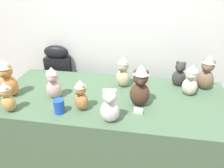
# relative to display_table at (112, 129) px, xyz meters

# --- Properties ---
(wall_back) EXTENTS (7.00, 0.08, 2.60)m
(wall_back) POSITION_rel_display_table_xyz_m (0.00, 0.68, 0.95)
(wall_back) COLOR white
(wall_back) RESTS_ON ground_plane
(display_table) EXTENTS (1.98, 0.86, 0.71)m
(display_table) POSITION_rel_display_table_xyz_m (0.00, 0.00, 0.00)
(display_table) COLOR #4C6B4C
(display_table) RESTS_ON ground_plane
(instrument_case) EXTENTS (0.28, 0.13, 0.95)m
(instrument_case) POSITION_rel_display_table_xyz_m (-0.72, 0.56, 0.13)
(instrument_case) COLOR black
(instrument_case) RESTS_ON ground_plane
(teddy_bear_caramel) EXTENTS (0.15, 0.14, 0.25)m
(teddy_bear_caramel) POSITION_rel_display_table_xyz_m (-0.20, -0.22, 0.48)
(teddy_bear_caramel) COLOR #B27A42
(teddy_bear_caramel) RESTS_ON display_table
(teddy_bear_cocoa) EXTENTS (0.16, 0.14, 0.35)m
(teddy_bear_cocoa) POSITION_rel_display_table_xyz_m (0.23, -0.09, 0.52)
(teddy_bear_cocoa) COLOR #4C3323
(teddy_bear_cocoa) RESTS_ON display_table
(teddy_bear_snow) EXTENTS (0.15, 0.13, 0.26)m
(teddy_bear_snow) POSITION_rel_display_table_xyz_m (0.04, -0.33, 0.48)
(teddy_bear_snow) COLOR white
(teddy_bear_snow) RESTS_ON display_table
(teddy_bear_mocha) EXTENTS (0.19, 0.18, 0.32)m
(teddy_bear_mocha) POSITION_rel_display_table_xyz_m (0.80, 0.28, 0.51)
(teddy_bear_mocha) COLOR #7F6047
(teddy_bear_mocha) RESTS_ON display_table
(teddy_bear_charcoal) EXTENTS (0.14, 0.13, 0.24)m
(teddy_bear_charcoal) POSITION_rel_display_table_xyz_m (0.58, 0.30, 0.47)
(teddy_bear_charcoal) COLOR #383533
(teddy_bear_charcoal) RESTS_ON display_table
(teddy_bear_honey) EXTENTS (0.14, 0.14, 0.24)m
(teddy_bear_honey) POSITION_rel_display_table_xyz_m (-0.73, -0.33, 0.47)
(teddy_bear_honey) COLOR tan
(teddy_bear_honey) RESTS_ON display_table
(teddy_bear_ginger) EXTENTS (0.15, 0.13, 0.33)m
(teddy_bear_ginger) POSITION_rel_display_table_xyz_m (-0.86, -0.13, 0.52)
(teddy_bear_ginger) COLOR #D17F3D
(teddy_bear_ginger) RESTS_ON display_table
(teddy_bear_cream) EXTENTS (0.16, 0.15, 0.28)m
(teddy_bear_cream) POSITION_rel_display_table_xyz_m (0.65, 0.14, 0.49)
(teddy_bear_cream) COLOR beige
(teddy_bear_cream) RESTS_ON display_table
(teddy_bear_sand) EXTENTS (0.17, 0.16, 0.29)m
(teddy_bear_sand) POSITION_rel_display_table_xyz_m (0.07, 0.20, 0.50)
(teddy_bear_sand) COLOR #CCB78E
(teddy_bear_sand) RESTS_ON display_table
(teddy_bear_blush) EXTENTS (0.13, 0.12, 0.28)m
(teddy_bear_blush) POSITION_rel_display_table_xyz_m (-0.48, -0.09, 0.49)
(teddy_bear_blush) COLOR beige
(teddy_bear_blush) RESTS_ON display_table
(party_cup_blue) EXTENTS (0.08, 0.08, 0.11)m
(party_cup_blue) POSITION_rel_display_table_xyz_m (-0.35, -0.29, 0.41)
(party_cup_blue) COLOR blue
(party_cup_blue) RESTS_ON display_table
(name_card_front_left) EXTENTS (0.07, 0.02, 0.05)m
(name_card_front_left) POSITION_rel_display_table_xyz_m (0.23, -0.21, 0.38)
(name_card_front_left) COLOR white
(name_card_front_left) RESTS_ON display_table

